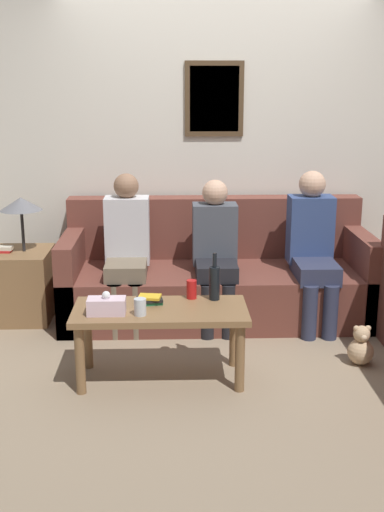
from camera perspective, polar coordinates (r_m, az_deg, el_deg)
ground_plane at (r=4.75m, az=2.61°, el=-7.50°), size 16.00×16.00×0.00m
wall_back at (r=5.44m, az=1.92°, el=9.60°), size 9.00×0.08×2.60m
couch_main at (r=5.17m, az=2.17°, el=-1.97°), size 2.41×0.92×0.92m
coffee_table at (r=4.02m, az=-2.83°, el=-5.67°), size 1.09×0.49×0.47m
side_table_with_lamp at (r=5.27m, az=-15.18°, el=-2.04°), size 0.53×0.53×0.98m
wine_bottle at (r=4.12m, az=2.01°, el=-2.33°), size 0.07×0.07×0.31m
drinking_glass at (r=3.88m, az=-4.63°, el=-4.53°), size 0.07×0.07×0.10m
book_stack at (r=4.07m, az=-3.79°, el=-3.90°), size 0.17×0.13×0.05m
soda_can at (r=4.15m, az=-0.04°, el=-2.98°), size 0.07×0.07×0.12m
tissue_box at (r=3.92m, az=-7.61°, el=-4.40°), size 0.23×0.12×0.14m
person_left at (r=4.93m, az=-5.82°, el=0.89°), size 0.34×0.59×1.16m
person_middle at (r=4.89m, az=2.10°, el=0.64°), size 0.34×0.57×1.12m
person_right at (r=5.00m, az=10.68°, el=1.00°), size 0.34×0.63×1.18m
teddy_bear at (r=4.47m, az=14.78°, el=-7.86°), size 0.17×0.17×0.27m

